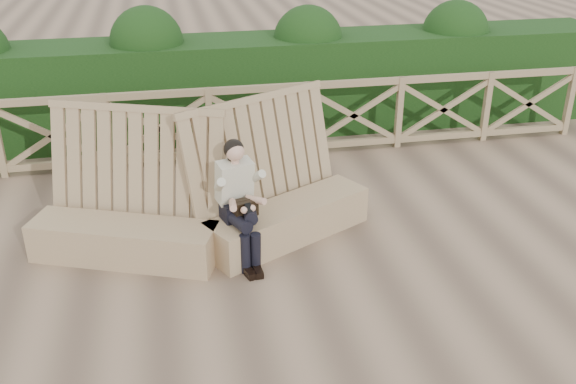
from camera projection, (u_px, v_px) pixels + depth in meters
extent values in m
plane|color=brown|center=(314.00, 288.00, 6.45)|extent=(60.00, 60.00, 0.00)
cube|color=#9A7A58|center=(125.00, 241.00, 6.87)|extent=(2.04, 1.20, 0.43)
cube|color=#9A7A58|center=(129.00, 182.00, 6.86)|extent=(2.02, 1.15, 1.55)
cube|color=#9A7A58|center=(288.00, 221.00, 7.28)|extent=(2.00, 1.37, 0.43)
cube|color=#9A7A58|center=(273.00, 167.00, 7.22)|extent=(1.97, 1.32, 1.55)
cube|color=black|center=(237.00, 209.00, 6.84)|extent=(0.38, 0.32, 0.20)
cube|color=#BFB99D|center=(234.00, 181.00, 6.75)|extent=(0.43, 0.36, 0.48)
sphere|color=tan|center=(235.00, 152.00, 6.56)|extent=(0.24, 0.24, 0.19)
sphere|color=black|center=(234.00, 149.00, 6.57)|extent=(0.26, 0.26, 0.21)
cylinder|color=black|center=(237.00, 220.00, 6.66)|extent=(0.25, 0.45, 0.14)
cylinder|color=black|center=(249.00, 211.00, 6.71)|extent=(0.25, 0.45, 0.15)
cylinder|color=black|center=(245.00, 254.00, 6.63)|extent=(0.14, 0.14, 0.43)
cylinder|color=black|center=(256.00, 252.00, 6.66)|extent=(0.14, 0.14, 0.43)
cube|color=black|center=(249.00, 272.00, 6.63)|extent=(0.14, 0.24, 0.07)
cube|color=black|center=(258.00, 271.00, 6.66)|extent=(0.14, 0.24, 0.07)
cube|color=black|center=(245.00, 208.00, 6.68)|extent=(0.28, 0.21, 0.17)
cube|color=black|center=(249.00, 209.00, 6.53)|extent=(0.08, 0.10, 0.11)
cube|color=#896E4F|center=(258.00, 89.00, 9.08)|extent=(10.10, 0.07, 0.10)
cube|color=#896E4F|center=(259.00, 150.00, 9.49)|extent=(10.10, 0.07, 0.10)
cube|color=black|center=(247.00, 86.00, 10.27)|extent=(12.00, 1.20, 1.50)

